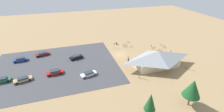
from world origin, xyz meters
TOP-DOWN VIEW (x-y plane):
  - ground at (0.00, 0.00)m, footprint 160.00×160.00m
  - parking_lot_asphalt at (22.44, 2.10)m, footprint 38.99×30.50m
  - bike_pavilion at (-8.55, 11.50)m, footprint 16.80×9.07m
  - trash_bin at (-1.95, -9.35)m, footprint 0.60×0.60m
  - lot_sign at (0.14, -5.94)m, footprint 0.56×0.08m
  - pine_far_west at (-6.61, 28.74)m, footprint 3.88×3.88m
  - pine_east at (3.73, 28.93)m, footprint 2.46×2.46m
  - bicycle_orange_trailside at (-4.71, -7.35)m, footprint 1.57×0.57m
  - bicycle_red_yard_front at (-6.70, -4.68)m, footprint 1.58×0.86m
  - bicycle_blue_yard_center at (-14.79, -0.63)m, footprint 1.69×0.52m
  - bicycle_white_yard_right at (-16.20, 1.55)m, footprint 1.07×1.33m
  - bicycle_silver_front_row at (-19.38, -0.39)m, footprint 1.43×1.03m
  - bicycle_teal_mid_cluster at (-14.63, -2.36)m, footprint 0.73×1.71m
  - bicycle_yellow_lone_west at (-19.46, -2.64)m, footprint 0.50×1.73m
  - bicycle_black_lone_east at (-14.82, 2.54)m, footprint 1.18×1.30m
  - bicycle_purple_by_bin at (-7.33, -9.20)m, footprint 1.76×0.48m
  - bicycle_green_near_sign at (-4.65, -5.52)m, footprint 1.75×0.48m
  - car_black_aisle_side at (15.66, -1.49)m, footprint 4.86×3.08m
  - car_red_end_stall at (22.81, 6.44)m, footprint 4.85×2.26m
  - car_white_by_curb at (13.30, 10.25)m, footprint 4.95×2.78m
  - car_tan_front_row at (31.37, 7.54)m, footprint 5.02×2.83m
  - car_maroon_far_end at (27.22, -7.65)m, footprint 5.09×3.04m
  - car_blue_back_corner at (34.10, -5.25)m, footprint 4.62×2.28m
  - car_green_second_row at (36.86, 6.21)m, footprint 4.73×2.18m
  - visitor_near_lot at (-1.40, 5.34)m, footprint 0.39×0.36m

SIDE VIEW (x-z plane):
  - ground at x=0.00m, z-range 0.00..0.00m
  - parking_lot_asphalt at x=22.44m, z-range 0.00..0.05m
  - bicycle_orange_trailside at x=-4.71m, z-range -0.06..0.76m
  - bicycle_white_yard_right at x=-16.20m, z-range -0.03..0.73m
  - bicycle_yellow_lone_west at x=-19.46m, z-range -0.03..0.74m
  - bicycle_black_lone_east at x=-14.82m, z-range -0.04..0.74m
  - bicycle_blue_yard_center at x=-14.79m, z-range -0.04..0.76m
  - bicycle_red_yard_front at x=-6.70m, z-range -0.04..0.77m
  - bicycle_teal_mid_cluster at x=-14.63m, z-range -0.04..0.82m
  - bicycle_green_near_sign at x=-4.65m, z-range -0.03..0.81m
  - bicycle_purple_by_bin at x=-7.33m, z-range -0.03..0.81m
  - bicycle_silver_front_row at x=-19.38m, z-range -0.06..0.85m
  - trash_bin at x=-1.95m, z-range 0.00..0.90m
  - car_maroon_far_end at x=27.22m, z-range 0.06..1.29m
  - car_white_by_curb at x=13.30m, z-range 0.06..1.30m
  - car_tan_front_row at x=31.37m, z-range 0.06..1.30m
  - car_green_second_row at x=36.86m, z-range 0.05..1.37m
  - car_black_aisle_side at x=15.66m, z-range 0.05..1.40m
  - car_red_end_stall at x=22.81m, z-range 0.04..1.43m
  - car_blue_back_corner at x=34.10m, z-range 0.04..1.44m
  - visitor_near_lot at x=-1.40m, z-range 0.05..1.82m
  - lot_sign at x=0.14m, z-range 0.31..2.51m
  - bike_pavilion at x=-8.55m, z-range 0.41..5.97m
  - pine_east at x=3.73m, z-range 0.92..6.86m
  - pine_far_west at x=-6.61m, z-range 1.32..8.17m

